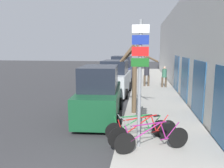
{
  "coord_description": "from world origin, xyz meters",
  "views": [
    {
      "loc": [
        1.77,
        -3.06,
        3.16
      ],
      "look_at": [
        0.53,
        5.81,
        1.7
      ],
      "focal_mm": 35.0,
      "sensor_mm": 36.0,
      "label": 1
    }
  ],
  "objects": [
    {
      "name": "pedestrian_near",
      "position": [
        2.12,
        14.61,
        1.21
      ],
      "size": [
        0.48,
        0.41,
        1.83
      ],
      "rotation": [
        0.0,
        0.0,
        0.07
      ],
      "color": "#4C3D2D",
      "rests_on": "sidewalk_curb"
    },
    {
      "name": "street_tree",
      "position": [
        1.41,
        7.02,
        1.76
      ],
      "size": [
        1.81,
        0.67,
        3.34
      ],
      "color": "brown",
      "rests_on": "sidewalk_curb"
    },
    {
      "name": "parked_car_0",
      "position": [
        -0.12,
        6.45,
        1.07
      ],
      "size": [
        2.17,
        4.66,
        2.39
      ],
      "rotation": [
        0.0,
        0.0,
        0.07
      ],
      "color": "#144728",
      "rests_on": "ground"
    },
    {
      "name": "pedestrian_far",
      "position": [
        3.48,
        14.29,
        1.09
      ],
      "size": [
        0.42,
        0.36,
        1.62
      ],
      "rotation": [
        0.0,
        0.0,
        3.26
      ],
      "color": "#4C3D2D",
      "rests_on": "sidewalk_curb"
    },
    {
      "name": "signpost",
      "position": [
        1.7,
        3.39,
        2.29
      ],
      "size": [
        0.52,
        0.12,
        3.83
      ],
      "color": "gray",
      "rests_on": "sidewalk_curb"
    },
    {
      "name": "parked_car_1",
      "position": [
        -0.06,
        11.73,
        1.08
      ],
      "size": [
        2.09,
        4.59,
        2.37
      ],
      "rotation": [
        0.0,
        0.0,
        -0.03
      ],
      "color": "#B2B7BC",
      "rests_on": "ground"
    },
    {
      "name": "sidewalk_curb",
      "position": [
        2.6,
        14.0,
        0.07
      ],
      "size": [
        3.2,
        32.0,
        0.15
      ],
      "color": "#9E9B93",
      "rests_on": "ground"
    },
    {
      "name": "parked_car_2",
      "position": [
        -0.11,
        17.1,
        1.11
      ],
      "size": [
        2.16,
        4.23,
        2.48
      ],
      "rotation": [
        0.0,
        0.0,
        -0.04
      ],
      "color": "navy",
      "rests_on": "ground"
    },
    {
      "name": "ground_plane",
      "position": [
        0.0,
        11.2,
        0.0
      ],
      "size": [
        80.0,
        80.0,
        0.0
      ],
      "primitive_type": "plane",
      "color": "#333335"
    },
    {
      "name": "bicycle_0",
      "position": [
        2.11,
        3.11,
        0.53
      ],
      "size": [
        2.19,
        0.91,
        0.89
      ],
      "rotation": [
        0.0,
        0.0,
        1.95
      ],
      "color": "black",
      "rests_on": "sidewalk_curb"
    },
    {
      "name": "bicycle_1",
      "position": [
        1.86,
        3.61,
        0.54
      ],
      "size": [
        2.16,
        1.22,
        0.92
      ],
      "rotation": [
        0.0,
        0.0,
        2.08
      ],
      "color": "black",
      "rests_on": "sidewalk_curb"
    },
    {
      "name": "bicycle_2",
      "position": [
        1.66,
        3.96,
        0.51
      ],
      "size": [
        2.11,
        0.75,
        0.84
      ],
      "rotation": [
        0.0,
        0.0,
        1.87
      ],
      "color": "black",
      "rests_on": "sidewalk_curb"
    },
    {
      "name": "building_facade",
      "position": [
        4.35,
        13.92,
        3.22
      ],
      "size": [
        0.23,
        32.0,
        6.5
      ],
      "color": "silver",
      "rests_on": "ground"
    }
  ]
}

